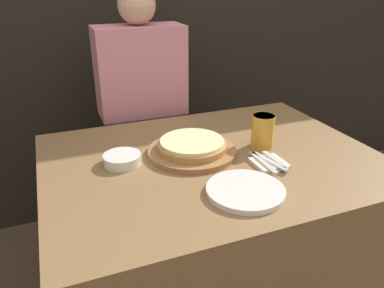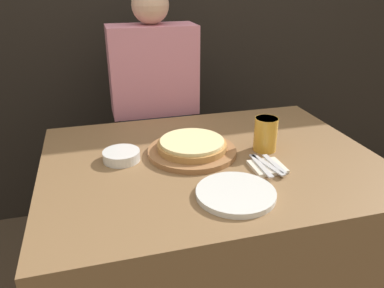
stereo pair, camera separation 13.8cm
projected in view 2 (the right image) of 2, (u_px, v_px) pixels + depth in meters
name	position (u px, v px, depth m)	size (l,w,h in m)	color
dining_table	(210.00, 243.00, 1.52)	(1.21, 0.91, 0.78)	olive
pizza_on_board	(192.00, 148.00, 1.38)	(0.33, 0.33, 0.06)	#99663D
beer_glass	(266.00, 133.00, 1.40)	(0.09, 0.09, 0.13)	gold
dinner_plate	(236.00, 193.00, 1.12)	(0.24, 0.24, 0.02)	silver
side_bowl	(121.00, 156.00, 1.34)	(0.13, 0.13, 0.04)	silver
napkin_stack	(267.00, 167.00, 1.29)	(0.11, 0.11, 0.01)	beige
fork	(261.00, 166.00, 1.28)	(0.02, 0.17, 0.00)	silver
dinner_knife	(268.00, 165.00, 1.28)	(0.05, 0.17, 0.00)	silver
spoon	(274.00, 164.00, 1.29)	(0.02, 0.15, 0.00)	silver
diner_person	(156.00, 130.00, 1.93)	(0.41, 0.20, 1.35)	#33333D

